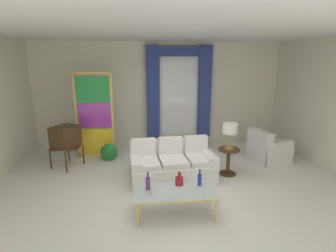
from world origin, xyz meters
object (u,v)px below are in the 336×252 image
(stained_glass_divider, at_px, (95,117))
(bottle_ruby_flask, at_px, (200,179))
(bottle_amber_squat, at_px, (148,182))
(armchair_white, at_px, (267,149))
(bottle_blue_decanter, at_px, (152,186))
(coffee_table, at_px, (175,192))
(round_side_table, at_px, (228,159))
(couch_white_long, at_px, (172,164))
(peacock_figurine, at_px, (109,153))
(vintage_tv, at_px, (65,137))
(bottle_crystal_tall, at_px, (179,180))
(table_lamp_brass, at_px, (230,130))

(stained_glass_divider, bearing_deg, bottle_ruby_flask, -52.17)
(bottle_amber_squat, height_order, armchair_white, armchair_white)
(bottle_blue_decanter, relative_size, armchair_white, 0.34)
(coffee_table, relative_size, bottle_amber_squat, 4.23)
(bottle_blue_decanter, height_order, round_side_table, bottle_blue_decanter)
(couch_white_long, height_order, armchair_white, couch_white_long)
(couch_white_long, xyz_separation_m, round_side_table, (1.27, 0.03, 0.05))
(couch_white_long, distance_m, armchair_white, 2.64)
(round_side_table, bearing_deg, bottle_blue_decanter, -139.92)
(round_side_table, bearing_deg, stained_glass_divider, 154.40)
(stained_glass_divider, bearing_deg, round_side_table, -25.60)
(coffee_table, distance_m, peacock_figurine, 2.83)
(bottle_blue_decanter, height_order, vintage_tv, vintage_tv)
(armchair_white, xyz_separation_m, round_side_table, (-1.27, -0.73, 0.07))
(bottle_crystal_tall, height_order, vintage_tv, vintage_tv)
(table_lamp_brass, bearing_deg, peacock_figurine, 158.52)
(bottle_blue_decanter, height_order, peacock_figurine, bottle_blue_decanter)
(peacock_figurine, bearing_deg, couch_white_long, -37.18)
(bottle_ruby_flask, distance_m, peacock_figurine, 2.95)
(armchair_white, bearing_deg, round_side_table, -150.20)
(stained_glass_divider, bearing_deg, coffee_table, -59.58)
(coffee_table, distance_m, bottle_amber_squat, 0.48)
(couch_white_long, xyz_separation_m, table_lamp_brass, (1.27, 0.03, 0.72))
(coffee_table, bearing_deg, bottle_crystal_tall, 65.00)
(bottle_amber_squat, distance_m, bottle_ruby_flask, 0.88)
(bottle_crystal_tall, bearing_deg, peacock_figurine, 122.27)
(couch_white_long, height_order, stained_glass_divider, stained_glass_divider)
(bottle_amber_squat, bearing_deg, peacock_figurine, 110.70)
(couch_white_long, bearing_deg, bottle_ruby_flask, -75.29)
(bottle_crystal_tall, height_order, bottle_ruby_flask, bottle_ruby_flask)
(vintage_tv, height_order, peacock_figurine, vintage_tv)
(bottle_ruby_flask, relative_size, round_side_table, 0.49)
(bottle_crystal_tall, height_order, table_lamp_brass, table_lamp_brass)
(armchair_white, relative_size, stained_glass_divider, 0.43)
(armchair_white, distance_m, table_lamp_brass, 1.64)
(coffee_table, bearing_deg, bottle_ruby_flask, 18.35)
(armchair_white, bearing_deg, bottle_ruby_flask, -137.97)
(bottle_crystal_tall, xyz_separation_m, stained_glass_divider, (-1.78, 2.68, 0.56))
(couch_white_long, xyz_separation_m, vintage_tv, (-2.40, 0.89, 0.42))
(coffee_table, height_order, armchair_white, armchair_white)
(bottle_ruby_flask, height_order, round_side_table, bottle_ruby_flask)
(coffee_table, xyz_separation_m, bottle_ruby_flask, (0.43, 0.14, 0.15))
(couch_white_long, bearing_deg, round_side_table, 1.48)
(peacock_figurine, bearing_deg, bottle_amber_squat, -69.30)
(bottle_amber_squat, height_order, table_lamp_brass, table_lamp_brass)
(bottle_ruby_flask, bearing_deg, round_side_table, 53.34)
(stained_glass_divider, bearing_deg, bottle_crystal_tall, -56.31)
(coffee_table, bearing_deg, stained_glass_divider, 120.42)
(coffee_table, bearing_deg, vintage_tv, 135.30)
(bottle_amber_squat, distance_m, vintage_tv, 2.85)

